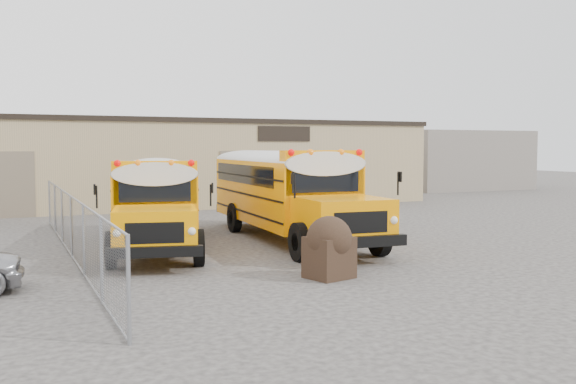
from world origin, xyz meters
name	(u,v)px	position (x,y,z in m)	size (l,w,h in m)	color
ground	(304,259)	(0.00, 0.00, 0.00)	(120.00, 120.00, 0.00)	#2F2D2B
warehouse	(152,162)	(0.00, 19.99, 2.37)	(30.20, 10.20, 4.67)	tan
chainlink_fence	(72,227)	(-6.00, 3.00, 0.90)	(0.07, 18.07, 1.81)	gray
distant_building_right	(449,160)	(24.00, 24.00, 2.20)	(10.00, 8.00, 4.40)	gray
school_bus_left	(157,184)	(-1.91, 10.15, 1.64)	(4.46, 9.98, 2.84)	#FF9B00
school_bus_right	(235,178)	(1.67, 10.56, 1.81)	(3.34, 10.85, 3.13)	#FA9301
tarp_bundle	(329,246)	(-0.58, -2.60, 0.78)	(1.22, 1.15, 1.52)	black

